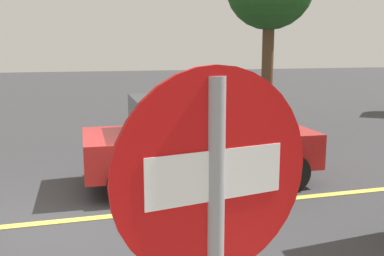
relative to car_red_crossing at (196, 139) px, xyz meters
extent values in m
plane|color=#38383A|center=(-1.95, -1.29, -0.78)|extent=(80.00, 80.00, 0.00)
cube|color=#E0D14C|center=(1.05, -1.29, -0.78)|extent=(28.00, 0.16, 0.01)
cylinder|color=red|center=(-1.70, -6.06, 1.18)|extent=(0.75, 0.16, 0.76)
cube|color=white|center=(-1.70, -6.06, 1.18)|extent=(0.53, 0.12, 0.18)
cube|color=red|center=(0.06, 0.00, -0.15)|extent=(4.06, 1.88, 0.61)
cube|color=black|center=(-0.14, 0.00, 0.46)|extent=(1.97, 1.60, 0.61)
cylinder|color=black|center=(1.45, 0.83, -0.46)|extent=(0.65, 0.24, 0.64)
cylinder|color=black|center=(1.39, -0.92, -0.46)|extent=(0.65, 0.24, 0.64)
cylinder|color=black|center=(-1.28, 0.92, -0.46)|extent=(0.65, 0.24, 0.64)
cylinder|color=black|center=(-1.33, -0.83, -0.46)|extent=(0.65, 0.24, 0.64)
cylinder|color=#513823|center=(3.44, 4.45, 0.93)|extent=(0.33, 0.33, 3.43)
camera|label=1|loc=(-2.18, -7.49, 1.61)|focal=42.10mm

